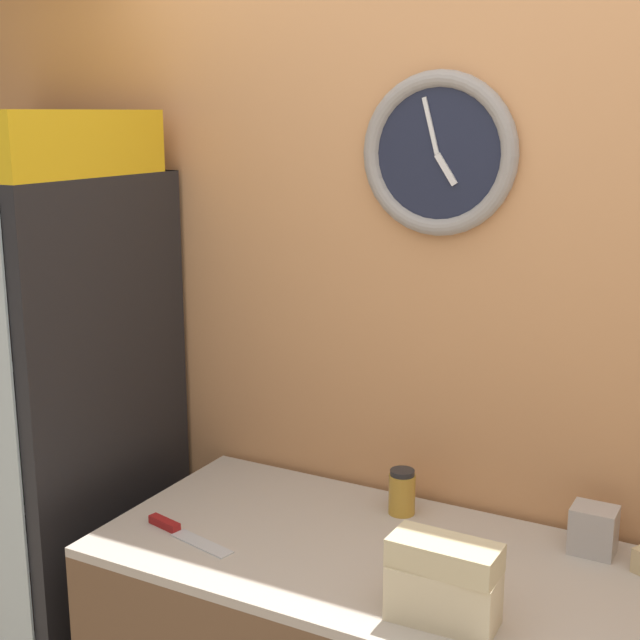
# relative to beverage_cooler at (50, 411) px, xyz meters

# --- Properties ---
(wall_back) EXTENTS (5.20, 0.10, 2.70)m
(wall_back) POSITION_rel_beverage_cooler_xyz_m (1.37, 0.34, 0.28)
(wall_back) COLOR tan
(wall_back) RESTS_ON ground_plane
(beverage_cooler) EXTENTS (0.63, 0.67, 2.00)m
(beverage_cooler) POSITION_rel_beverage_cooler_xyz_m (0.00, 0.00, 0.00)
(beverage_cooler) COLOR black
(beverage_cooler) RESTS_ON ground_plane
(sandwich_stack_bottom) EXTENTS (0.24, 0.12, 0.06)m
(sandwich_stack_bottom) POSITION_rel_beverage_cooler_xyz_m (1.42, -0.28, -0.13)
(sandwich_stack_bottom) COLOR beige
(sandwich_stack_bottom) RESTS_ON prep_counter
(sandwich_stack_middle) EXTENTS (0.24, 0.12, 0.06)m
(sandwich_stack_middle) POSITION_rel_beverage_cooler_xyz_m (1.42, -0.28, -0.07)
(sandwich_stack_middle) COLOR beige
(sandwich_stack_middle) RESTS_ON sandwich_stack_bottom
(sandwich_stack_top) EXTENTS (0.24, 0.11, 0.06)m
(sandwich_stack_top) POSITION_rel_beverage_cooler_xyz_m (1.42, -0.28, -0.01)
(sandwich_stack_top) COLOR beige
(sandwich_stack_top) RESTS_ON sandwich_stack_middle
(chefs_knife) EXTENTS (0.30, 0.10, 0.02)m
(chefs_knife) POSITION_rel_beverage_cooler_xyz_m (0.66, -0.22, -0.16)
(chefs_knife) COLOR silver
(chefs_knife) RESTS_ON prep_counter
(condiment_jar) EXTENTS (0.07, 0.07, 0.13)m
(condiment_jar) POSITION_rel_beverage_cooler_xyz_m (1.13, 0.17, -0.10)
(condiment_jar) COLOR gold
(condiment_jar) RESTS_ON prep_counter
(napkin_dispenser) EXTENTS (0.11, 0.09, 0.12)m
(napkin_dispenser) POSITION_rel_beverage_cooler_xyz_m (1.64, 0.20, -0.10)
(napkin_dispenser) COLOR #B7B2AD
(napkin_dispenser) RESTS_ON prep_counter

